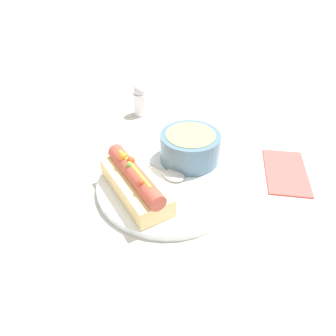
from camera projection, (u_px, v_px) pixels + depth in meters
The scene contains 7 objects.
ground_plane at pixel (168, 187), 0.56m from camera, with size 4.00×4.00×0.00m, color #BCB7AD.
dinner_plate at pixel (168, 185), 0.56m from camera, with size 0.24×0.24×0.01m.
hot_dog at pixel (135, 183), 0.52m from camera, with size 0.16×0.08×0.06m.
soup_bowl at pixel (190, 146), 0.59m from camera, with size 0.11×0.11×0.05m.
spoon at pixel (163, 170), 0.58m from camera, with size 0.16×0.11×0.01m.
napkin at pixel (286, 171), 0.60m from camera, with size 0.15×0.13×0.01m.
salt_shaker at pixel (140, 100), 0.76m from camera, with size 0.03×0.03×0.07m.
Camera 1 is at (0.40, -0.15, 0.37)m, focal length 35.00 mm.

